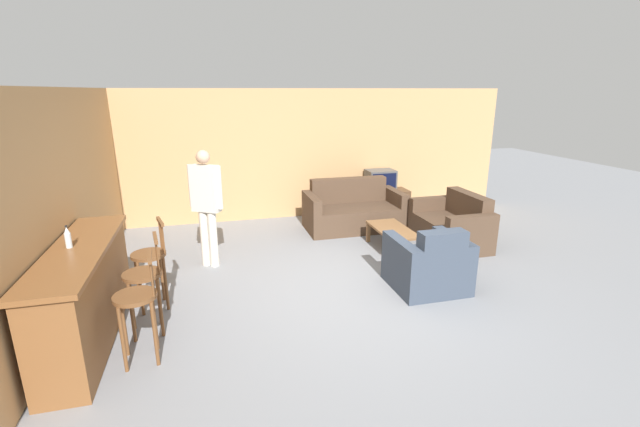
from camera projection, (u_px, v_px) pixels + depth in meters
ground_plane at (347, 294)px, 5.58m from camera, size 24.00×24.00×0.00m
wall_back at (290, 155)px, 8.69m from camera, size 9.40×0.08×2.60m
wall_left at (80, 189)px, 5.67m from camera, size 0.08×8.74×2.60m
bar_counter at (85, 294)px, 4.45m from camera, size 0.55×2.29×1.04m
bar_chair_near at (138, 304)px, 4.06m from camera, size 0.44×0.44×1.09m
bar_chair_mid at (144, 282)px, 4.55m from camera, size 0.46×0.46×1.09m
bar_chair_far at (151, 261)px, 5.09m from camera, size 0.49×0.49×1.09m
couch_far at (353, 212)px, 8.19m from camera, size 1.82×0.95×0.92m
armchair_near at (428, 265)px, 5.67m from camera, size 0.92×0.90×0.90m
loveseat_right at (452, 226)px, 7.33m from camera, size 0.87×1.39×0.88m
coffee_table at (392, 232)px, 7.03m from camera, size 0.54×1.08×0.38m
tv_unit at (379, 202)px, 9.14m from camera, size 1.23×0.48×0.51m
tv at (380, 180)px, 9.00m from camera, size 0.59×0.44×0.44m
bottle at (68, 238)px, 4.28m from camera, size 0.06×0.06×0.23m
person_by_window at (206, 201)px, 6.22m from camera, size 0.47×0.35×1.75m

